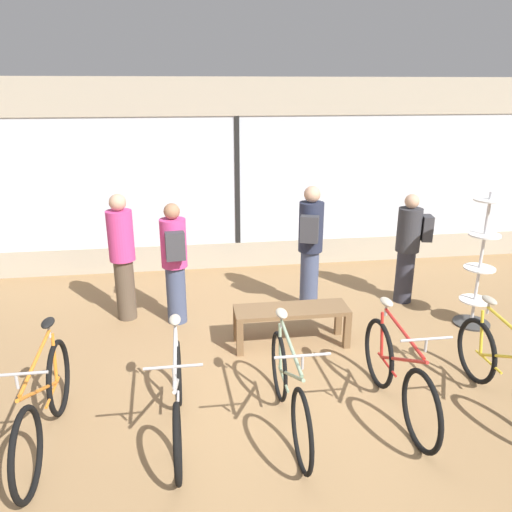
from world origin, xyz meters
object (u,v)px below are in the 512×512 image
(bicycle_far_right, at_px, (504,372))
(customer_by_window, at_px, (175,261))
(bicycle_left, at_px, (178,399))
(bicycle_center, at_px, (289,390))
(customer_mid_floor, at_px, (310,244))
(display_bench, at_px, (291,315))
(customer_near_rack, at_px, (122,255))
(bicycle_far_left, at_px, (44,407))
(customer_near_bench, at_px, (409,245))
(bicycle_right, at_px, (398,375))
(accessory_rack, at_px, (479,273))

(bicycle_far_right, xyz_separation_m, customer_by_window, (-3.21, 2.38, 0.50))
(bicycle_left, bearing_deg, bicycle_far_right, -0.68)
(bicycle_center, height_order, customer_mid_floor, customer_mid_floor)
(display_bench, height_order, customer_near_rack, customer_near_rack)
(customer_near_rack, distance_m, customer_by_window, 0.73)
(bicycle_far_left, xyz_separation_m, customer_mid_floor, (2.99, 2.53, 0.56))
(bicycle_center, bearing_deg, customer_near_rack, 123.57)
(customer_near_bench, bearing_deg, bicycle_center, -131.36)
(bicycle_center, xyz_separation_m, customer_mid_floor, (0.83, 2.58, 0.57))
(customer_mid_floor, xyz_separation_m, customer_near_bench, (1.48, 0.04, -0.09))
(bicycle_center, relative_size, customer_near_rack, 0.99)
(display_bench, bearing_deg, customer_mid_floor, 65.11)
(bicycle_far_right, height_order, customer_near_bench, customer_near_bench)
(bicycle_left, distance_m, bicycle_center, 1.02)
(bicycle_right, relative_size, customer_near_bench, 1.07)
(bicycle_left, distance_m, customer_mid_floor, 3.19)
(bicycle_right, xyz_separation_m, display_bench, (-0.74, 1.48, -0.01))
(bicycle_left, bearing_deg, display_bench, 47.85)
(customer_near_rack, height_order, customer_by_window, customer_near_rack)
(display_bench, relative_size, customer_by_window, 0.85)
(customer_by_window, bearing_deg, customer_near_bench, 3.95)
(bicycle_left, height_order, bicycle_far_right, bicycle_far_right)
(bicycle_far_left, height_order, bicycle_far_right, bicycle_far_left)
(bicycle_left, height_order, display_bench, bicycle_left)
(bicycle_far_left, bearing_deg, bicycle_far_right, -0.49)
(bicycle_left, distance_m, customer_by_window, 2.40)
(bicycle_right, height_order, customer_by_window, customer_by_window)
(bicycle_far_right, distance_m, display_bench, 2.39)
(bicycle_right, height_order, customer_mid_floor, customer_mid_floor)
(bicycle_right, xyz_separation_m, customer_near_bench, (1.21, 2.53, 0.47))
(bicycle_right, bearing_deg, customer_mid_floor, 96.09)
(bicycle_left, bearing_deg, customer_near_rack, 105.59)
(bicycle_center, relative_size, accessory_rack, 0.95)
(bicycle_far_left, xyz_separation_m, customer_by_window, (1.12, 2.34, 0.48))
(bicycle_center, height_order, customer_near_bench, customer_near_bench)
(bicycle_far_right, height_order, customer_by_window, customer_by_window)
(bicycle_far_left, height_order, customer_mid_floor, customer_mid_floor)
(customer_near_rack, bearing_deg, bicycle_far_right, -33.81)
(bicycle_right, bearing_deg, display_bench, 116.45)
(bicycle_left, relative_size, customer_near_bench, 1.05)
(bicycle_far_left, height_order, bicycle_left, bicycle_far_left)
(accessory_rack, relative_size, customer_near_bench, 1.11)
(accessory_rack, bearing_deg, bicycle_far_right, -112.70)
(bicycle_center, bearing_deg, customer_by_window, 113.69)
(customer_by_window, distance_m, customer_near_bench, 3.36)
(display_bench, relative_size, customer_mid_floor, 0.78)
(bicycle_left, relative_size, customer_near_rack, 0.98)
(bicycle_far_left, height_order, bicycle_center, bicycle_far_left)
(bicycle_right, bearing_deg, customer_by_window, 132.90)
(bicycle_left, height_order, bicycle_right, bicycle_right)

